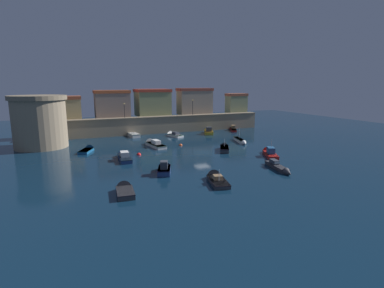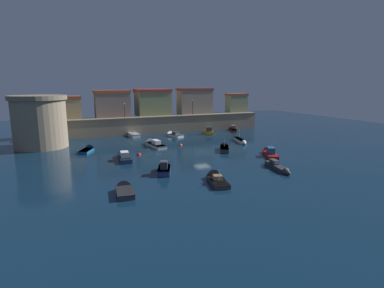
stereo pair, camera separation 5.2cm
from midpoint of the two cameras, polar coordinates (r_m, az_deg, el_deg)
name	(u,v)px [view 1 (the left image)]	position (r m, az deg, el deg)	size (l,w,h in m)	color
ground_plane	(202,152)	(53.22, 1.93, -1.59)	(134.84, 134.84, 0.00)	#0C2338
quay_wall	(161,124)	(74.55, -5.79, 3.65)	(52.64, 2.51, 4.10)	gray
old_town_backdrop	(152,103)	(77.01, -7.42, 7.57)	(50.19, 6.19, 6.82)	tan
fortress_tower	(40,121)	(63.36, -26.61, 3.79)	(10.13, 10.13, 9.69)	gray
quay_lamp_0	(124,108)	(72.00, -12.55, 6.61)	(0.32, 0.32, 3.37)	black
quay_lamp_1	(193,105)	(76.99, 0.10, 7.34)	(0.32, 0.32, 3.82)	black
moored_boat_0	(224,148)	(55.48, 6.02, -0.70)	(3.99, 5.78, 2.49)	#333338
moored_boat_1	(153,144)	(59.35, -7.26, 0.05)	(2.75, 7.58, 1.93)	silver
moored_boat_2	(125,190)	(34.62, -12.54, -8.40)	(2.19, 4.51, 1.68)	#333338
moored_boat_3	(241,141)	(62.89, 9.08, 0.58)	(2.92, 7.12, 3.16)	white
moored_boat_4	(88,150)	(57.28, -18.88, -1.01)	(3.42, 5.03, 1.55)	#195689
moored_boat_5	(124,156)	(49.89, -12.64, -2.21)	(2.08, 6.99, 1.84)	navy
moored_boat_6	(216,178)	(38.01, 4.40, -6.41)	(3.13, 6.11, 2.47)	#333338
moored_boat_7	(269,152)	(53.14, 14.19, -1.50)	(4.33, 6.79, 3.41)	red
moored_boat_8	(173,135)	(69.99, -3.66, 1.76)	(3.22, 5.35, 1.66)	white
moored_boat_9	(279,167)	(44.15, 15.98, -4.24)	(2.45, 6.79, 1.35)	#333338
moored_boat_10	(164,168)	(41.61, -5.21, -4.53)	(3.18, 5.03, 2.16)	navy
moored_boat_11	(233,129)	(79.79, 7.63, 2.88)	(4.25, 7.17, 1.66)	red
moored_boat_12	(133,134)	(71.02, -11.06, 1.78)	(2.19, 5.28, 1.71)	silver
moored_boat_13	(208,131)	(74.19, 3.07, 2.40)	(3.97, 6.19, 2.26)	gold
mooring_buoy_0	(139,155)	(52.11, -9.92, -2.03)	(0.74, 0.74, 0.74)	red
mooring_buoy_1	(181,145)	(59.29, -2.17, -0.26)	(0.66, 0.66, 0.66)	#EA4C19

